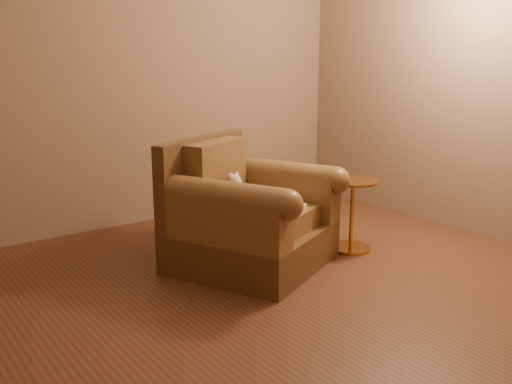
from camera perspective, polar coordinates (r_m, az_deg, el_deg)
floor at (r=3.33m, az=3.44°, el=-10.96°), size 4.00×4.00×0.00m
armchair at (r=3.80m, az=-0.96°, el=-2.55°), size 1.21×1.19×0.84m
teddy_bear at (r=3.80m, az=-1.97°, el=-0.06°), size 0.16×0.19×0.22m
guidebook at (r=3.63m, az=1.95°, el=-1.82°), size 0.47×0.38×0.03m
side_table at (r=4.14m, az=9.55°, el=-2.02°), size 0.37×0.37×0.52m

